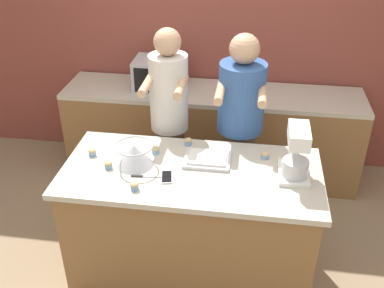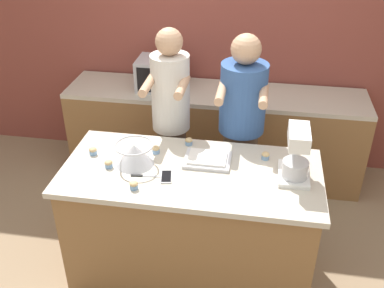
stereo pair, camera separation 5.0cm
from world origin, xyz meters
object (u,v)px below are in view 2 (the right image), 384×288
Objects in this scene: person_left at (171,125)px; cupcake_5 at (156,150)px; knife at (145,176)px; cupcake_1 at (265,156)px; stand_mixer at (296,156)px; baking_tray at (207,159)px; cupcake_0 at (189,141)px; person_right at (241,133)px; cell_phone at (166,177)px; microwave_oven at (162,74)px; cupcake_4 at (109,164)px; cupcake_2 at (93,151)px; mixing_bowl at (135,154)px; cupcake_3 at (134,185)px.

person_left is 0.44m from cupcake_5.
person_left is at bearing 88.32° from knife.
stand_mixer is at bearing -44.10° from cupcake_1.
baking_tray is 5.79× the size of cupcake_0.
person_right is 0.47m from cupcake_0.
knife is at bearing -156.18° from cupcake_1.
cupcake_1 is at bearing 27.69° from cell_phone.
microwave_oven is 1.41m from cupcake_4.
knife is (-0.58, -0.74, 0.04)m from person_right.
cupcake_2 is at bearing 139.19° from cupcake_4.
cupcake_0 is at bearing 35.63° from cupcake_5.
stand_mixer is (0.94, -0.58, 0.17)m from person_left.
cupcake_0 is 1.00× the size of cupcake_5.
cell_phone is at bearing -25.96° from mixing_bowl.
cupcake_0 is 1.00× the size of cupcake_2.
cell_phone is at bearing -76.28° from microwave_oven.
microwave_oven is 1.51m from cell_phone.
cupcake_4 and cupcake_5 have the same top height.
cupcake_3 is at bearing -41.21° from cupcake_2.
person_right reaches higher than cell_phone.
mixing_bowl is at bearing -122.47° from cupcake_5.
baking_tray is at bearing 13.53° from mixing_bowl.
microwave_oven is (-0.79, 0.73, 0.15)m from person_right.
cupcake_1 reaches higher than cell_phone.
stand_mixer reaches higher than knife.
cupcake_4 is at bearing -165.00° from cupcake_1.
cell_phone is at bearing -64.25° from cupcake_5.
stand_mixer is 0.99m from knife.
baking_tray is at bearing -64.03° from microwave_oven.
mixing_bowl is at bearing -166.31° from cupcake_1.
person_right is 30.15× the size of cupcake_0.
cupcake_1 is at bearing 23.82° from knife.
cupcake_3 reaches higher than knife.
person_left is 0.63m from mixing_bowl.
knife is (0.22, -1.47, -0.12)m from microwave_oven.
microwave_oven is at bearing 100.54° from cupcake_5.
person_right is 1.09m from microwave_oven.
cell_phone is 0.61m from cupcake_2.
cell_phone is (-0.44, -0.73, 0.04)m from person_right.
cupcake_2 is 0.53m from cupcake_3.
cupcake_0 is (0.43, -1.02, -0.09)m from microwave_oven.
cupcake_3 is at bearing -138.62° from cell_phone.
cupcake_3 is 1.00× the size of cupcake_4.
stand_mixer is at bearing -8.05° from cupcake_5.
cupcake_5 is (-0.96, 0.14, -0.13)m from stand_mixer.
person_left is at bearing 49.70° from cupcake_2.
person_right is 10.81× the size of cell_phone.
cupcake_1 is 0.77m from cupcake_5.
microwave_oven is at bearing 107.96° from person_left.
cupcake_1 is 1.00× the size of cupcake_2.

